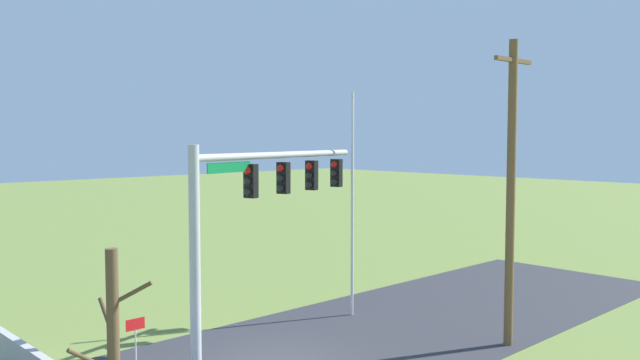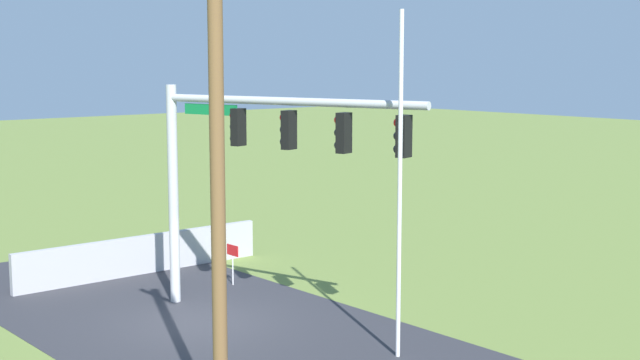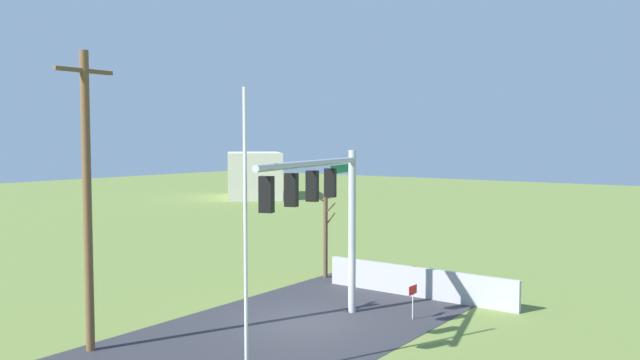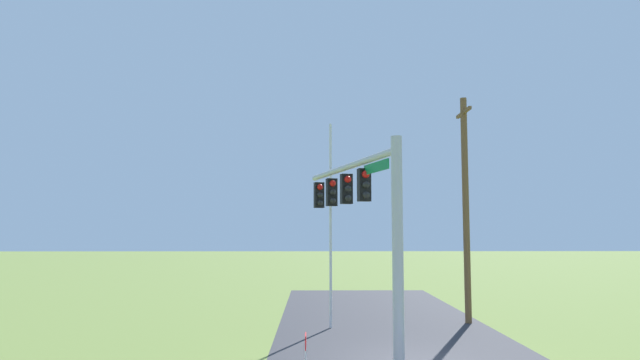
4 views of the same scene
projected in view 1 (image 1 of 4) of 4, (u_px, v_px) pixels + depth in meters
road_surface at (373, 335)px, 20.33m from camera, size 28.00×8.00×0.01m
signal_mast at (259, 199)px, 18.59m from camera, size 7.72×2.27×6.02m
flagpole at (352, 204)px, 22.35m from camera, size 0.10×0.10×7.76m
utility_pole at (511, 189)px, 19.04m from camera, size 1.90×0.26×9.04m
open_sign at (135, 330)px, 17.80m from camera, size 0.56×0.04×1.22m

